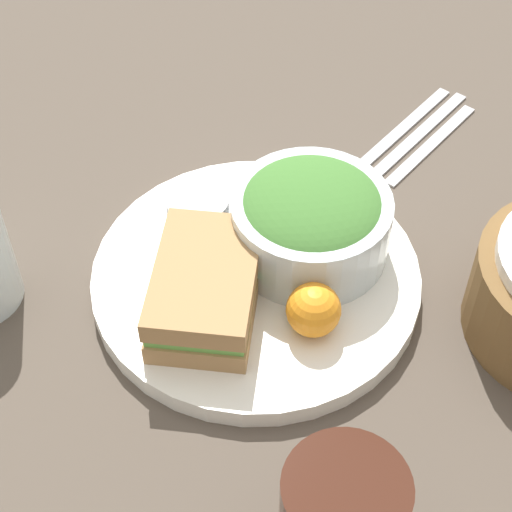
% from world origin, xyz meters
% --- Properties ---
extents(ground_plane, '(4.00, 4.00, 0.00)m').
position_xyz_m(ground_plane, '(0.00, 0.00, 0.00)').
color(ground_plane, '#4C4238').
extents(plate, '(0.28, 0.28, 0.02)m').
position_xyz_m(plate, '(0.00, 0.00, 0.01)').
color(plate, white).
rests_on(plate, ground_plane).
extents(sandwich, '(0.14, 0.12, 0.05)m').
position_xyz_m(sandwich, '(0.05, -0.02, 0.04)').
color(sandwich, '#A37A4C').
rests_on(sandwich, plate).
extents(salad_bowl, '(0.14, 0.14, 0.07)m').
position_xyz_m(salad_bowl, '(-0.04, 0.03, 0.06)').
color(salad_bowl, silver).
rests_on(salad_bowl, plate).
extents(dressing_cup, '(0.06, 0.06, 0.03)m').
position_xyz_m(dressing_cup, '(-0.03, -0.07, 0.04)').
color(dressing_cup, '#99999E').
rests_on(dressing_cup, plate).
extents(orange_wedge, '(0.04, 0.04, 0.04)m').
position_xyz_m(orange_wedge, '(0.03, 0.07, 0.04)').
color(orange_wedge, orange).
rests_on(orange_wedge, plate).
extents(fork, '(0.17, 0.05, 0.01)m').
position_xyz_m(fork, '(-0.25, 0.04, 0.00)').
color(fork, '#B2B2B7').
rests_on(fork, ground_plane).
extents(knife, '(0.18, 0.05, 0.01)m').
position_xyz_m(knife, '(-0.25, 0.06, 0.00)').
color(knife, '#B2B2B7').
rests_on(knife, ground_plane).
extents(spoon, '(0.15, 0.05, 0.01)m').
position_xyz_m(spoon, '(-0.24, 0.08, 0.00)').
color(spoon, '#B2B2B7').
rests_on(spoon, ground_plane).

